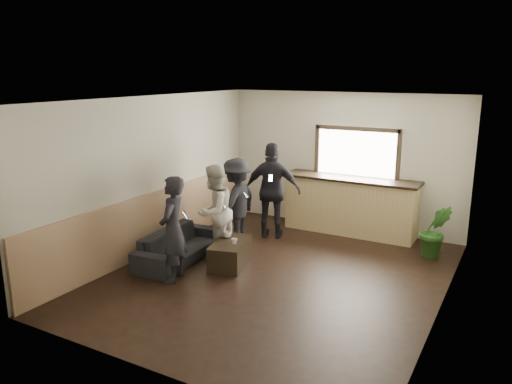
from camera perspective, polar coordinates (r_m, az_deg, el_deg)
The scene contains 12 objects.
ground at distance 8.15m, azimuth 2.34°, elevation -9.53°, with size 5.00×6.00×0.01m, color black.
room_shell at distance 8.04m, azimuth -2.25°, elevation 1.14°, with size 5.01×6.01×2.80m.
bar_counter at distance 10.21m, azimuth 10.73°, elevation -1.13°, with size 2.70×0.68×2.13m.
sofa at distance 8.78m, azimuth -8.82°, elevation -6.06°, with size 1.84×0.72×0.54m, color black.
coffee_table at distance 8.50m, azimuth -2.96°, elevation -7.02°, with size 0.52×0.94×0.42m, color black.
cup_a at distance 8.61m, azimuth -3.29°, elevation -4.89°, with size 0.13×0.13×0.11m, color silver.
cup_b at distance 8.30m, azimuth -2.48°, elevation -5.65°, with size 0.10×0.10×0.09m, color silver.
potted_plant at distance 9.31m, azimuth 19.79°, elevation -4.21°, with size 0.53×0.43×0.96m, color #2D6623.
person_a at distance 7.82m, azimuth -9.49°, elevation -4.22°, with size 0.57×0.70×1.67m.
person_b at distance 8.70m, azimuth -4.79°, elevation -2.23°, with size 0.64×0.82×1.66m.
person_c at distance 9.31m, azimuth -2.26°, elevation -1.16°, with size 0.62×1.08×1.66m.
person_d at distance 9.71m, azimuth 1.89°, elevation 0.14°, with size 1.19×0.78×1.88m.
Camera 1 is at (3.35, -6.70, 3.22)m, focal length 35.00 mm.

